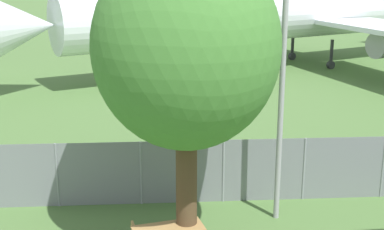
# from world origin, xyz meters

# --- Properties ---
(perimeter_fence) EXTENTS (56.07, 0.07, 2.03)m
(perimeter_fence) POSITION_xyz_m (-0.00, 11.31, 1.02)
(perimeter_fence) COLOR gray
(perimeter_fence) RESTS_ON ground
(airplane) EXTENTS (40.28, 33.47, 11.14)m
(airplane) POSITION_xyz_m (8.42, 34.46, 3.85)
(airplane) COLOR white
(airplane) RESTS_ON ground
(tree_near_hangar) EXTENTS (4.49, 4.49, 7.78)m
(tree_near_hangar) POSITION_xyz_m (-1.31, 8.45, 5.28)
(tree_near_hangar) COLOR #4C3823
(tree_near_hangar) RESTS_ON ground
(light_mast) EXTENTS (0.44, 0.44, 7.53)m
(light_mast) POSITION_xyz_m (1.43, 10.09, 4.62)
(light_mast) COLOR #99999E
(light_mast) RESTS_ON ground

